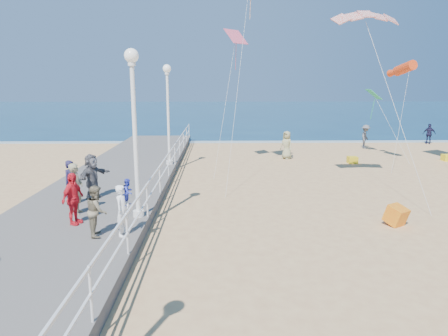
{
  "coord_description": "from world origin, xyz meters",
  "views": [
    {
      "loc": [
        -2.8,
        -12.57,
        4.59
      ],
      "look_at": [
        -2.5,
        2.0,
        1.6
      ],
      "focal_mm": 32.0,
      "sensor_mm": 36.0,
      "label": 1
    }
  ],
  "objects_px": {
    "toddler_held": "(128,192)",
    "beach_walker_b": "(429,134)",
    "lamp_post_mid": "(134,117)",
    "beach_chair_left": "(352,160)",
    "spectator_6": "(76,189)",
    "spectator_3": "(73,199)",
    "spectator_5": "(92,176)",
    "spectator_0": "(72,183)",
    "spectator_1": "(97,211)",
    "beach_walker_a": "(365,137)",
    "lamp_post_far": "(168,104)",
    "beach_chair_right": "(447,158)",
    "box_kite": "(396,217)",
    "woman_holding_toddler": "(123,210)",
    "beach_walker_c": "(287,145)"
  },
  "relations": [
    {
      "from": "box_kite",
      "to": "spectator_3",
      "type": "bearing_deg",
      "value": 151.8
    },
    {
      "from": "lamp_post_far",
      "to": "beach_chair_right",
      "type": "distance_m",
      "value": 17.64
    },
    {
      "from": "lamp_post_mid",
      "to": "beach_chair_right",
      "type": "relative_size",
      "value": 9.67
    },
    {
      "from": "lamp_post_mid",
      "to": "beach_walker_a",
      "type": "xyz_separation_m",
      "value": [
        13.76,
        16.92,
        -2.77
      ]
    },
    {
      "from": "spectator_1",
      "to": "spectator_5",
      "type": "distance_m",
      "value": 4.07
    },
    {
      "from": "woman_holding_toddler",
      "to": "spectator_3",
      "type": "xyz_separation_m",
      "value": [
        -1.73,
        0.98,
        0.07
      ]
    },
    {
      "from": "spectator_1",
      "to": "beach_walker_b",
      "type": "distance_m",
      "value": 29.36
    },
    {
      "from": "spectator_5",
      "to": "lamp_post_far",
      "type": "bearing_deg",
      "value": 5.64
    },
    {
      "from": "woman_holding_toddler",
      "to": "beach_walker_a",
      "type": "relative_size",
      "value": 0.83
    },
    {
      "from": "box_kite",
      "to": "spectator_5",
      "type": "bearing_deg",
      "value": 136.26
    },
    {
      "from": "lamp_post_far",
      "to": "toddler_held",
      "type": "xyz_separation_m",
      "value": [
        0.04,
        -10.54,
        -2.02
      ]
    },
    {
      "from": "spectator_0",
      "to": "spectator_1",
      "type": "distance_m",
      "value": 3.57
    },
    {
      "from": "lamp_post_mid",
      "to": "beach_walker_b",
      "type": "bearing_deg",
      "value": 44.1
    },
    {
      "from": "woman_holding_toddler",
      "to": "spectator_3",
      "type": "relative_size",
      "value": 0.91
    },
    {
      "from": "lamp_post_mid",
      "to": "spectator_6",
      "type": "relative_size",
      "value": 3.1
    },
    {
      "from": "spectator_0",
      "to": "spectator_5",
      "type": "xyz_separation_m",
      "value": [
        0.5,
        0.77,
        0.05
      ]
    },
    {
      "from": "beach_walker_c",
      "to": "beach_chair_left",
      "type": "height_order",
      "value": "beach_walker_c"
    },
    {
      "from": "woman_holding_toddler",
      "to": "beach_walker_c",
      "type": "height_order",
      "value": "woman_holding_toddler"
    },
    {
      "from": "spectator_1",
      "to": "spectator_6",
      "type": "distance_m",
      "value": 2.39
    },
    {
      "from": "lamp_post_far",
      "to": "spectator_5",
      "type": "xyz_separation_m",
      "value": [
        -2.12,
        -6.8,
        -2.4
      ]
    },
    {
      "from": "woman_holding_toddler",
      "to": "spectator_1",
      "type": "relative_size",
      "value": 1.01
    },
    {
      "from": "beach_walker_a",
      "to": "box_kite",
      "type": "relative_size",
      "value": 2.97
    },
    {
      "from": "toddler_held",
      "to": "beach_walker_b",
      "type": "bearing_deg",
      "value": -27.17
    },
    {
      "from": "spectator_0",
      "to": "box_kite",
      "type": "height_order",
      "value": "spectator_0"
    },
    {
      "from": "beach_chair_right",
      "to": "lamp_post_far",
      "type": "bearing_deg",
      "value": -170.81
    },
    {
      "from": "spectator_5",
      "to": "box_kite",
      "type": "relative_size",
      "value": 2.86
    },
    {
      "from": "woman_holding_toddler",
      "to": "beach_walker_b",
      "type": "height_order",
      "value": "woman_holding_toddler"
    },
    {
      "from": "beach_walker_a",
      "to": "spectator_1",
      "type": "bearing_deg",
      "value": 173.81
    },
    {
      "from": "spectator_3",
      "to": "spectator_1",
      "type": "bearing_deg",
      "value": -116.21
    },
    {
      "from": "beach_walker_c",
      "to": "beach_chair_right",
      "type": "bearing_deg",
      "value": 42.8
    },
    {
      "from": "lamp_post_far",
      "to": "spectator_3",
      "type": "height_order",
      "value": "lamp_post_far"
    },
    {
      "from": "spectator_5",
      "to": "lamp_post_mid",
      "type": "bearing_deg",
      "value": -113.03
    },
    {
      "from": "spectator_0",
      "to": "spectator_5",
      "type": "height_order",
      "value": "spectator_5"
    },
    {
      "from": "spectator_5",
      "to": "beach_walker_b",
      "type": "xyz_separation_m",
      "value": [
        21.94,
        17.0,
        -0.44
      ]
    },
    {
      "from": "spectator_0",
      "to": "beach_chair_left",
      "type": "relative_size",
      "value": 2.94
    },
    {
      "from": "spectator_3",
      "to": "spectator_5",
      "type": "xyz_separation_m",
      "value": [
        -0.29,
        2.91,
        0.05
      ]
    },
    {
      "from": "lamp_post_mid",
      "to": "spectator_3",
      "type": "bearing_deg",
      "value": -158.89
    },
    {
      "from": "beach_walker_a",
      "to": "beach_walker_b",
      "type": "relative_size",
      "value": 1.09
    },
    {
      "from": "spectator_5",
      "to": "beach_walker_a",
      "type": "height_order",
      "value": "spectator_5"
    },
    {
      "from": "spectator_5",
      "to": "beach_walker_a",
      "type": "relative_size",
      "value": 0.96
    },
    {
      "from": "spectator_1",
      "to": "beach_walker_a",
      "type": "xyz_separation_m",
      "value": [
        14.6,
        18.58,
        -0.24
      ]
    },
    {
      "from": "spectator_0",
      "to": "beach_chair_right",
      "type": "relative_size",
      "value": 2.94
    },
    {
      "from": "lamp_post_mid",
      "to": "beach_chair_left",
      "type": "relative_size",
      "value": 9.67
    },
    {
      "from": "toddler_held",
      "to": "lamp_post_mid",
      "type": "bearing_deg",
      "value": 18.11
    },
    {
      "from": "lamp_post_mid",
      "to": "beach_chair_left",
      "type": "xyz_separation_m",
      "value": [
        10.86,
        11.13,
        -3.46
      ]
    },
    {
      "from": "spectator_3",
      "to": "beach_walker_b",
      "type": "relative_size",
      "value": 0.99
    },
    {
      "from": "spectator_0",
      "to": "beach_walker_b",
      "type": "bearing_deg",
      "value": -21.01
    },
    {
      "from": "spectator_1",
      "to": "beach_chair_left",
      "type": "relative_size",
      "value": 2.66
    },
    {
      "from": "toddler_held",
      "to": "spectator_3",
      "type": "bearing_deg",
      "value": 82.64
    },
    {
      "from": "toddler_held",
      "to": "beach_walker_a",
      "type": "relative_size",
      "value": 0.44
    }
  ]
}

